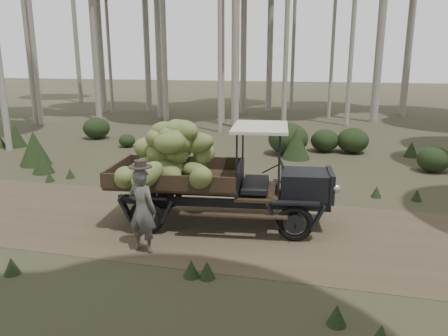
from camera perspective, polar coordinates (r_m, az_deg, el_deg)
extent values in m
plane|color=#473D2B|center=(9.29, -1.18, -7.67)|extent=(120.00, 120.00, 0.00)
cube|color=brown|center=(9.29, -1.18, -7.64)|extent=(70.00, 4.00, 0.01)
cube|color=black|center=(9.11, 10.41, -2.05)|extent=(1.05, 1.01, 0.52)
cube|color=black|center=(9.16, 13.67, -2.14)|extent=(0.21, 0.95, 0.59)
cube|color=black|center=(9.10, 2.07, -1.22)|extent=(0.24, 1.33, 0.52)
cube|color=#38281C|center=(9.33, -6.08, -1.51)|extent=(2.84, 2.02, 0.08)
cube|color=#38281C|center=(10.09, -5.01, 0.72)|extent=(2.64, 0.38, 0.30)
cube|color=#38281C|center=(8.49, -7.41, -1.94)|extent=(2.64, 0.38, 0.30)
cube|color=#38281C|center=(9.67, -13.78, -0.24)|extent=(0.27, 1.70, 0.30)
cube|color=beige|center=(8.85, 4.77, 5.34)|extent=(1.28, 1.73, 0.06)
cube|color=black|center=(9.61, 0.27, -3.21)|extent=(4.34, 0.63, 0.17)
cube|color=black|center=(8.93, -0.29, -4.58)|extent=(4.34, 0.63, 0.17)
torus|color=black|center=(10.00, 8.95, -4.05)|extent=(0.73, 0.22, 0.72)
torus|color=black|center=(8.57, 9.23, -7.20)|extent=(0.73, 0.22, 0.72)
torus|color=black|center=(10.31, -7.61, -3.43)|extent=(0.73, 0.22, 0.72)
torus|color=black|center=(8.94, -10.06, -6.33)|extent=(0.73, 0.22, 0.72)
sphere|color=beige|center=(9.56, 13.87, -1.17)|extent=(0.17, 0.17, 0.17)
sphere|color=beige|center=(8.75, 14.48, -2.63)|extent=(0.17, 0.17, 0.17)
ellipsoid|color=olive|center=(9.54, -9.97, 0.16)|extent=(0.88, 0.70, 0.53)
ellipsoid|color=olive|center=(9.72, -5.80, 2.45)|extent=(0.71, 0.85, 0.57)
ellipsoid|color=olive|center=(9.25, -8.92, 3.85)|extent=(0.70, 0.87, 0.55)
ellipsoid|color=olive|center=(8.99, -5.27, 4.89)|extent=(0.81, 0.69, 0.44)
ellipsoid|color=olive|center=(9.35, -6.06, 0.38)|extent=(0.50, 0.86, 0.53)
ellipsoid|color=olive|center=(9.29, -2.60, 1.87)|extent=(0.59, 0.77, 0.59)
ellipsoid|color=olive|center=(9.39, -4.75, 4.12)|extent=(0.85, 0.91, 0.62)
ellipsoid|color=olive|center=(9.15, -7.63, 4.81)|extent=(0.75, 0.65, 0.46)
ellipsoid|color=olive|center=(9.07, -3.70, -0.43)|extent=(0.90, 0.62, 0.46)
ellipsoid|color=olive|center=(9.21, -6.30, 1.64)|extent=(0.86, 0.65, 0.58)
ellipsoid|color=olive|center=(8.93, -6.31, 3.70)|extent=(0.99, 0.84, 0.73)
ellipsoid|color=olive|center=(9.04, -6.54, 5.00)|extent=(0.79, 0.65, 0.42)
ellipsoid|color=olive|center=(9.04, -7.24, -0.59)|extent=(0.95, 0.89, 0.65)
ellipsoid|color=olive|center=(9.28, -8.45, 1.81)|extent=(0.83, 0.82, 0.64)
ellipsoid|color=olive|center=(9.07, -3.58, 3.28)|extent=(0.86, 0.49, 0.55)
ellipsoid|color=olive|center=(9.10, -5.83, 4.80)|extent=(0.69, 0.51, 0.59)
ellipsoid|color=olive|center=(8.85, -12.71, -1.25)|extent=(0.73, 0.92, 0.68)
ellipsoid|color=olive|center=(9.84, -9.96, 2.56)|extent=(0.85, 0.84, 0.63)
ellipsoid|color=olive|center=(8.83, -7.13, 3.28)|extent=(0.72, 0.48, 0.54)
ellipsoid|color=olive|center=(9.04, -6.28, 5.12)|extent=(0.46, 0.66, 0.43)
ellipsoid|color=olive|center=(8.51, -9.99, -0.94)|extent=(0.87, 0.89, 0.72)
ellipsoid|color=olive|center=(8.27, -3.06, -1.32)|extent=(0.81, 0.84, 0.66)
imported|color=#53524C|center=(8.04, -10.61, -5.44)|extent=(0.65, 0.50, 1.58)
cylinder|color=#312822|center=(7.81, -10.88, 0.16)|extent=(0.51, 0.51, 0.02)
cylinder|color=#312822|center=(7.80, -10.90, 0.54)|extent=(0.25, 0.25, 0.13)
cone|color=#233319|center=(19.38, -25.56, 3.81)|extent=(0.79, 0.79, 0.88)
ellipsoid|color=#233319|center=(20.07, -16.32, 5.03)|extent=(1.15, 1.15, 0.92)
cone|color=#233319|center=(19.47, -27.18, 3.09)|extent=(0.44, 0.44, 0.49)
ellipsoid|color=#233319|center=(17.01, 16.48, 3.48)|extent=(1.16, 1.16, 0.93)
cone|color=#233319|center=(15.54, 9.41, 3.20)|extent=(0.99, 0.99, 1.10)
ellipsoid|color=#233319|center=(16.18, 8.37, 3.82)|extent=(1.46, 1.46, 1.17)
ellipsoid|color=#233319|center=(17.87, -12.55, 3.53)|extent=(0.65, 0.65, 0.52)
cone|color=#233319|center=(15.87, -9.72, 2.54)|extent=(0.57, 0.57, 0.63)
cone|color=#233319|center=(14.52, -22.61, 0.77)|extent=(0.66, 0.66, 0.73)
cone|color=#233319|center=(15.72, -23.52, 2.37)|extent=(1.02, 1.02, 1.13)
ellipsoid|color=#233319|center=(16.98, 13.02, 3.53)|extent=(1.05, 1.05, 0.84)
cone|color=#233319|center=(17.05, 23.26, 2.26)|extent=(0.50, 0.50, 0.56)
ellipsoid|color=#233319|center=(15.05, 25.71, 1.06)|extent=(1.00, 1.00, 0.80)
cone|color=#233319|center=(13.68, -19.46, -0.65)|extent=(0.27, 0.27, 0.30)
cone|color=#233319|center=(7.27, -4.31, -12.93)|extent=(0.27, 0.27, 0.30)
cone|color=#233319|center=(12.07, -9.78, -1.95)|extent=(0.27, 0.27, 0.30)
cone|color=#233319|center=(12.41, -12.49, -1.63)|extent=(0.27, 0.27, 0.30)
cone|color=#233319|center=(11.08, 7.28, -3.31)|extent=(0.27, 0.27, 0.30)
cone|color=#233319|center=(11.15, 12.75, -3.45)|extent=(0.27, 0.27, 0.30)
cone|color=#233319|center=(8.11, -26.00, -11.40)|extent=(0.27, 0.27, 0.30)
cone|color=#233319|center=(7.21, -2.24, -13.12)|extent=(0.27, 0.27, 0.30)
cone|color=#233319|center=(12.77, -10.14, -1.07)|extent=(0.27, 0.27, 0.30)
cone|color=#233319|center=(13.49, -21.84, -1.07)|extent=(0.27, 0.27, 0.30)
cone|color=#233319|center=(11.19, 4.79, -3.08)|extent=(0.27, 0.27, 0.30)
cone|color=#233319|center=(6.28, 14.51, -18.07)|extent=(0.27, 0.27, 0.30)
cone|color=#233319|center=(11.88, 23.89, -3.25)|extent=(0.27, 0.27, 0.30)
cone|color=#233319|center=(11.79, 19.29, -2.94)|extent=(0.27, 0.27, 0.30)
cone|color=#233319|center=(11.79, 5.40, -2.18)|extent=(0.27, 0.27, 0.30)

